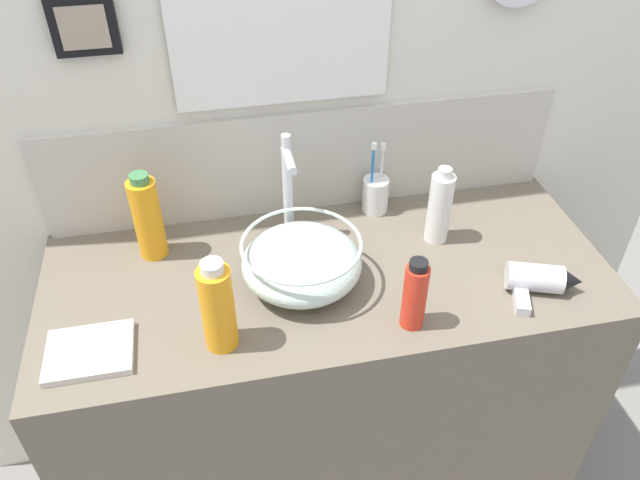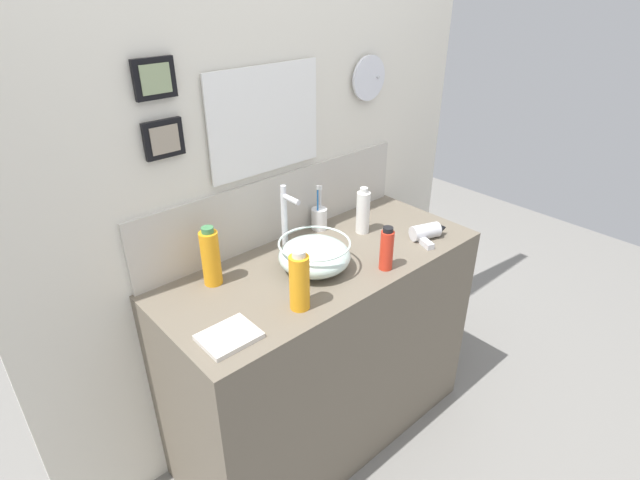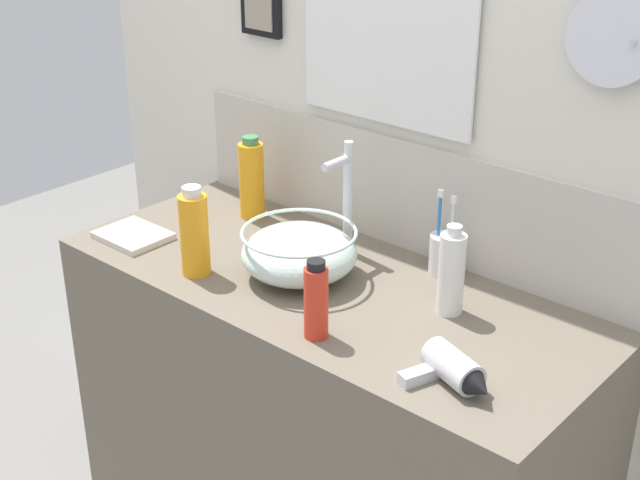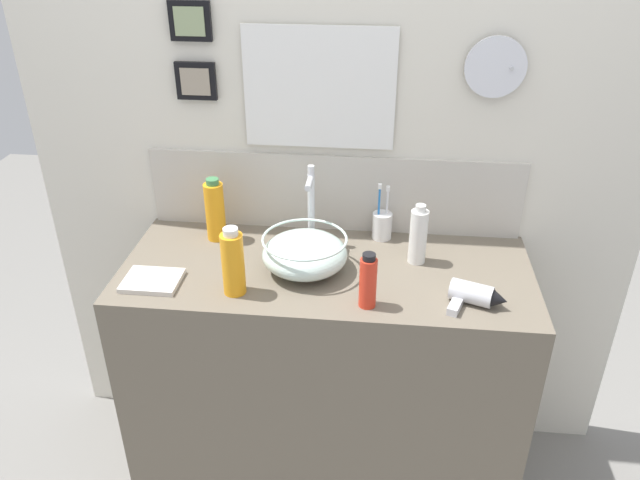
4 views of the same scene
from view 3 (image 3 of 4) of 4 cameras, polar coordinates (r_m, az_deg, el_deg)
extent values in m
cube|color=#6B6051|center=(2.28, 0.38, -12.88)|extent=(1.31, 0.55, 0.91)
cube|color=silver|center=(2.15, 5.76, 6.08)|extent=(2.11, 0.06, 2.33)
cube|color=beige|center=(2.16, 5.05, 3.01)|extent=(1.28, 0.02, 0.27)
cube|color=white|center=(2.09, 4.35, 12.66)|extent=(0.42, 0.01, 0.33)
cube|color=white|center=(2.08, 4.23, 12.63)|extent=(0.48, 0.01, 0.39)
cylinder|color=silver|center=(1.79, 18.14, 12.16)|extent=(0.19, 0.01, 0.19)
cylinder|color=silver|center=(1.79, 19.71, 11.92)|extent=(0.01, 0.06, 0.01)
cube|color=black|center=(2.34, -3.79, 14.35)|extent=(0.13, 0.02, 0.12)
cube|color=gray|center=(2.33, -3.95, 14.32)|extent=(0.09, 0.01, 0.09)
ellipsoid|color=silver|center=(2.03, -1.34, -0.89)|extent=(0.27, 0.27, 0.12)
torus|color=silver|center=(2.01, -1.36, 0.50)|extent=(0.27, 0.27, 0.01)
torus|color=#B2B7BC|center=(2.06, -1.33, -2.24)|extent=(0.10, 0.10, 0.01)
cylinder|color=silver|center=(2.12, 1.80, 2.32)|extent=(0.02, 0.02, 0.25)
cylinder|color=silver|center=(2.05, 1.06, 4.96)|extent=(0.02, 0.09, 0.02)
cylinder|color=silver|center=(2.07, 1.86, 5.92)|extent=(0.02, 0.02, 0.03)
cylinder|color=silver|center=(1.69, 8.50, -8.00)|extent=(0.14, 0.10, 0.06)
cone|color=black|center=(1.64, 10.20, -9.31)|extent=(0.06, 0.07, 0.05)
cube|color=silver|center=(1.70, 6.48, -8.56)|extent=(0.06, 0.09, 0.02)
cylinder|color=white|center=(2.08, 7.92, -0.89)|extent=(0.07, 0.07, 0.09)
cylinder|color=white|center=(2.06, 8.40, 0.14)|extent=(0.01, 0.01, 0.17)
cube|color=white|center=(2.02, 8.57, 2.56)|extent=(0.01, 0.01, 0.02)
cylinder|color=blue|center=(2.06, 7.58, 0.40)|extent=(0.01, 0.01, 0.18)
cube|color=white|center=(2.02, 7.74, 2.98)|extent=(0.01, 0.01, 0.02)
cylinder|color=red|center=(1.79, -0.25, -4.05)|extent=(0.05, 0.05, 0.15)
cylinder|color=black|center=(1.75, -0.26, -1.60)|extent=(0.04, 0.04, 0.02)
cylinder|color=white|center=(1.89, 8.40, -2.18)|extent=(0.06, 0.06, 0.18)
cylinder|color=silver|center=(1.85, 8.60, 0.60)|extent=(0.03, 0.03, 0.02)
cylinder|color=orange|center=(2.34, -4.40, 3.81)|extent=(0.07, 0.07, 0.20)
cylinder|color=#3F7F4C|center=(2.30, -4.49, 6.38)|extent=(0.04, 0.04, 0.02)
cylinder|color=orange|center=(2.05, -8.04, 0.31)|extent=(0.07, 0.07, 0.19)
cylinder|color=silver|center=(2.01, -8.23, 3.10)|extent=(0.04, 0.04, 0.02)
cube|color=silver|center=(2.29, -11.87, 0.28)|extent=(0.17, 0.14, 0.02)
camera|label=1|loc=(1.44, -39.11, 20.57)|focal=35.00mm
camera|label=2|loc=(2.29, -48.09, 18.38)|focal=28.00mm
camera|label=4|loc=(1.07, -70.27, 14.62)|focal=35.00mm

